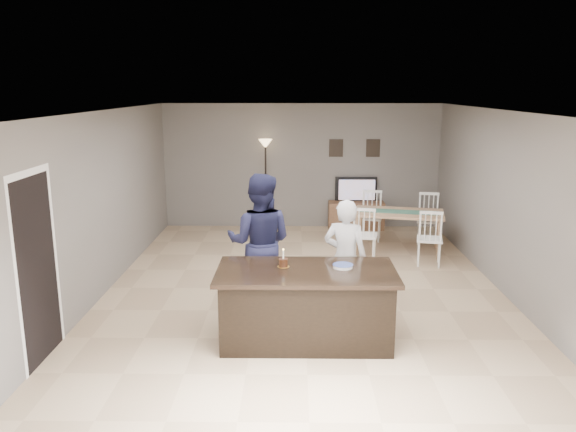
{
  "coord_description": "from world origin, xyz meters",
  "views": [
    {
      "loc": [
        -0.14,
        -8.19,
        3.03
      ],
      "look_at": [
        -0.24,
        -0.3,
        1.22
      ],
      "focal_mm": 35.0,
      "sensor_mm": 36.0,
      "label": 1
    }
  ],
  "objects_px": {
    "tv_console": "(356,215)",
    "television": "(356,190)",
    "kitchen_island": "(306,305)",
    "dining_table": "(398,219)",
    "woman": "(345,259)",
    "plate_stack": "(343,266)",
    "birthday_cake": "(283,262)",
    "man": "(260,242)",
    "floor_lamp": "(266,160)"
  },
  "relations": [
    {
      "from": "kitchen_island",
      "to": "man",
      "type": "distance_m",
      "value": 1.29
    },
    {
      "from": "kitchen_island",
      "to": "dining_table",
      "type": "xyz_separation_m",
      "value": [
        1.8,
        3.85,
        0.18
      ]
    },
    {
      "from": "floor_lamp",
      "to": "birthday_cake",
      "type": "bearing_deg",
      "value": -84.84
    },
    {
      "from": "man",
      "to": "dining_table",
      "type": "xyz_separation_m",
      "value": [
        2.42,
        2.83,
        -0.32
      ]
    },
    {
      "from": "kitchen_island",
      "to": "tv_console",
      "type": "relative_size",
      "value": 1.79
    },
    {
      "from": "television",
      "to": "dining_table",
      "type": "xyz_separation_m",
      "value": [
        0.6,
        -1.79,
        -0.23
      ]
    },
    {
      "from": "birthday_cake",
      "to": "kitchen_island",
      "type": "bearing_deg",
      "value": -23.67
    },
    {
      "from": "tv_console",
      "to": "television",
      "type": "xyz_separation_m",
      "value": [
        0.0,
        0.07,
        0.56
      ]
    },
    {
      "from": "tv_console",
      "to": "television",
      "type": "bearing_deg",
      "value": 90.0
    },
    {
      "from": "man",
      "to": "plate_stack",
      "type": "distance_m",
      "value": 1.4
    },
    {
      "from": "television",
      "to": "dining_table",
      "type": "distance_m",
      "value": 1.91
    },
    {
      "from": "birthday_cake",
      "to": "tv_console",
      "type": "bearing_deg",
      "value": 74.83
    },
    {
      "from": "television",
      "to": "floor_lamp",
      "type": "distance_m",
      "value": 2.08
    },
    {
      "from": "plate_stack",
      "to": "birthday_cake",
      "type": "bearing_deg",
      "value": 178.16
    },
    {
      "from": "woman",
      "to": "dining_table",
      "type": "height_order",
      "value": "woman"
    },
    {
      "from": "television",
      "to": "dining_table",
      "type": "bearing_deg",
      "value": 108.49
    },
    {
      "from": "television",
      "to": "woman",
      "type": "xyz_separation_m",
      "value": [
        -0.67,
        -4.87,
        -0.06
      ]
    },
    {
      "from": "kitchen_island",
      "to": "woman",
      "type": "bearing_deg",
      "value": 55.13
    },
    {
      "from": "dining_table",
      "to": "tv_console",
      "type": "bearing_deg",
      "value": 121.19
    },
    {
      "from": "tv_console",
      "to": "man",
      "type": "bearing_deg",
      "value": -111.78
    },
    {
      "from": "plate_stack",
      "to": "floor_lamp",
      "type": "distance_m",
      "value": 5.66
    },
    {
      "from": "television",
      "to": "kitchen_island",
      "type": "bearing_deg",
      "value": 77.99
    },
    {
      "from": "dining_table",
      "to": "kitchen_island",
      "type": "bearing_deg",
      "value": -103.08
    },
    {
      "from": "tv_console",
      "to": "dining_table",
      "type": "height_order",
      "value": "dining_table"
    },
    {
      "from": "birthday_cake",
      "to": "plate_stack",
      "type": "xyz_separation_m",
      "value": [
        0.72,
        -0.02,
        -0.03
      ]
    },
    {
      "from": "tv_console",
      "to": "man",
      "type": "distance_m",
      "value": 4.95
    },
    {
      "from": "woman",
      "to": "birthday_cake",
      "type": "height_order",
      "value": "woman"
    },
    {
      "from": "television",
      "to": "birthday_cake",
      "type": "height_order",
      "value": "birthday_cake"
    },
    {
      "from": "television",
      "to": "plate_stack",
      "type": "bearing_deg",
      "value": 82.23
    },
    {
      "from": "woman",
      "to": "dining_table",
      "type": "xyz_separation_m",
      "value": [
        1.27,
        3.08,
        -0.17
      ]
    },
    {
      "from": "tv_console",
      "to": "floor_lamp",
      "type": "relative_size",
      "value": 0.61
    },
    {
      "from": "tv_console",
      "to": "floor_lamp",
      "type": "bearing_deg",
      "value": 179.42
    },
    {
      "from": "man",
      "to": "birthday_cake",
      "type": "xyz_separation_m",
      "value": [
        0.34,
        -0.89,
        -0.0
      ]
    },
    {
      "from": "tv_console",
      "to": "floor_lamp",
      "type": "xyz_separation_m",
      "value": [
        -1.97,
        0.02,
        1.22
      ]
    },
    {
      "from": "woman",
      "to": "plate_stack",
      "type": "bearing_deg",
      "value": 100.97
    },
    {
      "from": "kitchen_island",
      "to": "floor_lamp",
      "type": "distance_m",
      "value": 5.74
    },
    {
      "from": "birthday_cake",
      "to": "dining_table",
      "type": "bearing_deg",
      "value": 60.84
    },
    {
      "from": "kitchen_island",
      "to": "tv_console",
      "type": "height_order",
      "value": "kitchen_island"
    },
    {
      "from": "floor_lamp",
      "to": "man",
      "type": "bearing_deg",
      "value": -88.12
    },
    {
      "from": "tv_console",
      "to": "floor_lamp",
      "type": "distance_m",
      "value": 2.32
    },
    {
      "from": "woman",
      "to": "birthday_cake",
      "type": "relative_size",
      "value": 7.02
    },
    {
      "from": "kitchen_island",
      "to": "dining_table",
      "type": "bearing_deg",
      "value": 64.92
    },
    {
      "from": "birthday_cake",
      "to": "plate_stack",
      "type": "relative_size",
      "value": 0.92
    },
    {
      "from": "television",
      "to": "birthday_cake",
      "type": "xyz_separation_m",
      "value": [
        -1.48,
        -5.52,
        0.09
      ]
    },
    {
      "from": "woman",
      "to": "plate_stack",
      "type": "height_order",
      "value": "woman"
    },
    {
      "from": "television",
      "to": "man",
      "type": "bearing_deg",
      "value": 68.52
    },
    {
      "from": "tv_console",
      "to": "birthday_cake",
      "type": "bearing_deg",
      "value": -105.17
    },
    {
      "from": "kitchen_island",
      "to": "woman",
      "type": "relative_size",
      "value": 1.34
    },
    {
      "from": "plate_stack",
      "to": "floor_lamp",
      "type": "relative_size",
      "value": 0.13
    },
    {
      "from": "woman",
      "to": "birthday_cake",
      "type": "xyz_separation_m",
      "value": [
        -0.81,
        -0.65,
        0.15
      ]
    }
  ]
}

